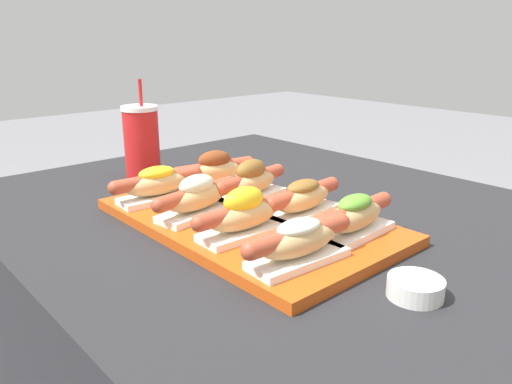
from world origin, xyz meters
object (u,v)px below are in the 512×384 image
hot_dog_5 (251,182)px  hot_dog_7 (354,216)px  hot_dog_1 (197,197)px  drink_cup (142,142)px  hot_dog_2 (244,214)px  hot_dog_6 (303,198)px  hot_dog_0 (157,184)px  hot_dog_4 (215,170)px  serving_tray (248,221)px  hot_dog_3 (299,241)px  sauce_bowl (415,287)px

hot_dog_5 → hot_dog_7: 0.25m
hot_dog_1 → drink_cup: bearing=166.1°
hot_dog_2 → hot_dog_6: 0.13m
hot_dog_2 → hot_dog_6: size_ratio=1.00×
hot_dog_1 → drink_cup: drink_cup is taller
hot_dog_2 → hot_dog_7: 0.17m
hot_dog_0 → drink_cup: size_ratio=0.85×
hot_dog_4 → hot_dog_5: hot_dog_5 is taller
serving_tray → hot_dog_3: bearing=-20.3°
hot_dog_4 → hot_dog_7: size_ratio=0.99×
hot_dog_7 → sauce_bowl: 0.17m
hot_dog_2 → hot_dog_3: (0.13, -0.01, -0.00)m
hot_dog_1 → hot_dog_2: 0.12m
hot_dog_6 → hot_dog_2: bearing=-90.5°
serving_tray → hot_dog_3: (0.19, -0.07, 0.04)m
hot_dog_3 → hot_dog_7: 0.14m
hot_dog_7 → drink_cup: size_ratio=0.85×
serving_tray → hot_dog_5: hot_dog_5 is taller
hot_dog_2 → hot_dog_5: bearing=135.3°
hot_dog_1 → hot_dog_3: (0.25, -0.01, -0.00)m
hot_dog_0 → hot_dog_5: 0.18m
hot_dog_5 → hot_dog_4: bearing=179.9°
hot_dog_5 → hot_dog_7: hot_dog_5 is taller
hot_dog_3 → drink_cup: size_ratio=0.85×
hot_dog_2 → hot_dog_3: bearing=-3.6°
hot_dog_6 → drink_cup: 0.46m
serving_tray → hot_dog_4: hot_dog_4 is taller
hot_dog_5 → hot_dog_7: bearing=0.0°
hot_dog_4 → hot_dog_6: bearing=1.5°
hot_dog_1 → sauce_bowl: (0.39, 0.06, -0.04)m
hot_dog_6 → sauce_bowl: (0.27, -0.08, -0.04)m
hot_dog_5 → hot_dog_6: 0.13m
hot_dog_1 → sauce_bowl: size_ratio=2.65×
hot_dog_1 → hot_dog_5: size_ratio=1.00×
hot_dog_7 → hot_dog_0: bearing=-159.1°
hot_dog_0 → hot_dog_6: size_ratio=1.00×
hot_dog_0 → sauce_bowl: bearing=7.7°
hot_dog_2 → hot_dog_7: hot_dog_2 is taller
hot_dog_3 → hot_dog_4: (-0.37, 0.14, 0.00)m
hot_dog_1 → hot_dog_7: size_ratio=0.99×
hot_dog_0 → hot_dog_2: bearing=2.3°
hot_dog_5 → sauce_bowl: (0.40, -0.07, -0.04)m
hot_dog_6 → hot_dog_7: (0.12, -0.01, 0.00)m
hot_dog_4 → hot_dog_7: 0.36m
hot_dog_4 → hot_dog_3: bearing=-20.2°
drink_cup → hot_dog_5: bearing=8.2°
serving_tray → hot_dog_5: bearing=135.0°
serving_tray → drink_cup: (-0.39, 0.02, 0.08)m
serving_tray → hot_dog_5: size_ratio=2.73×
hot_dog_1 → hot_dog_5: 0.13m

